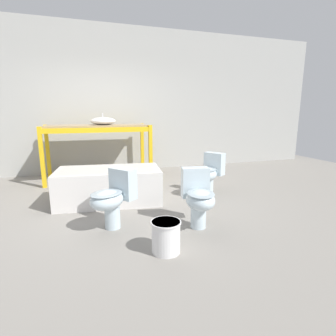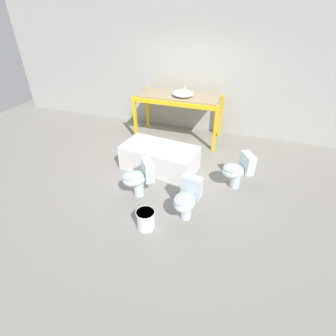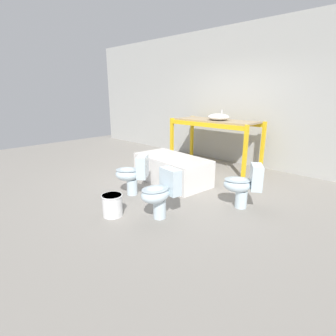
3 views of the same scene
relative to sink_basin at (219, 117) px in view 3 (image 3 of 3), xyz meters
The scene contains 9 objects.
ground_plane 1.82m from the sink_basin, 86.29° to the right, with size 12.00×12.00×0.00m, color gray.
warehouse_wall_rear 0.89m from the sink_basin, 83.39° to the left, with size 10.80×0.08×3.20m.
shelving_rack 0.27m from the sink_basin, 149.51° to the left, with size 2.06×0.87×1.10m.
sink_basin is the anchor object (origin of this frame).
bathtub_main 1.71m from the sink_basin, 92.11° to the right, with size 1.60×0.95×0.51m.
toilet_near 2.95m from the sink_basin, 72.23° to the right, with size 0.41×0.59×0.69m.
toilet_far 2.36m from the sink_basin, 46.32° to the right, with size 0.64×0.57×0.69m.
toilet_extra 2.55m from the sink_basin, 92.21° to the right, with size 0.63×0.59×0.69m.
bucket_white 3.31m from the sink_basin, 83.93° to the right, with size 0.30×0.30×0.32m.
Camera 3 is at (3.18, -3.69, 1.70)m, focal length 28.00 mm.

